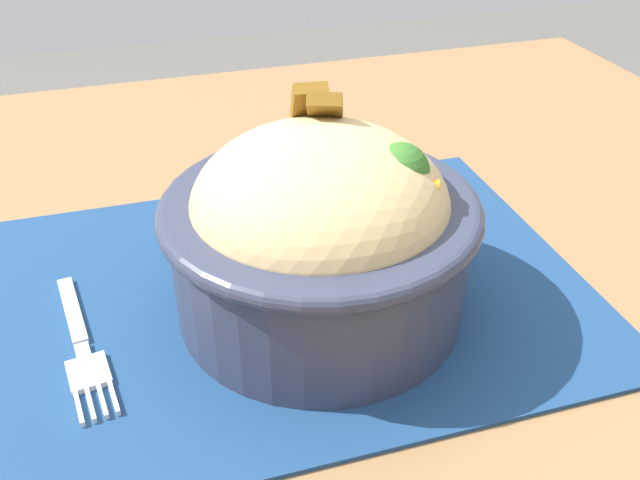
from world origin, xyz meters
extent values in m
cube|color=olive|center=(0.00, 0.00, 0.75)|extent=(1.10, 0.81, 0.04)
cylinder|color=brown|center=(-0.49, -0.34, 0.36)|extent=(0.04, 0.04, 0.73)
cube|color=navy|center=(-0.04, 0.02, 0.76)|extent=(0.44, 0.29, 0.00)
cylinder|color=#2D3347|center=(-0.08, 0.04, 0.80)|extent=(0.17, 0.17, 0.08)
torus|color=#2D3347|center=(-0.08, 0.04, 0.84)|extent=(0.19, 0.19, 0.01)
ellipsoid|color=tan|center=(-0.08, 0.04, 0.84)|extent=(0.20, 0.20, 0.09)
sphere|color=#326624|center=(-0.08, 0.03, 0.86)|extent=(0.03, 0.03, 0.03)
sphere|color=#326624|center=(-0.05, 0.05, 0.86)|extent=(0.03, 0.03, 0.03)
sphere|color=#326624|center=(-0.12, 0.06, 0.86)|extent=(0.03, 0.03, 0.03)
cylinder|color=orange|center=(-0.12, 0.06, 0.86)|extent=(0.04, 0.02, 0.01)
cylinder|color=orange|center=(-0.07, 0.03, 0.86)|extent=(0.03, 0.03, 0.01)
cube|color=brown|center=(-0.10, 0.00, 0.88)|extent=(0.04, 0.06, 0.05)
cube|color=brown|center=(-0.09, -0.01, 0.87)|extent=(0.02, 0.04, 0.05)
cube|color=silver|center=(0.07, 0.00, 0.77)|extent=(0.02, 0.07, 0.00)
cube|color=silver|center=(0.06, 0.04, 0.77)|extent=(0.01, 0.01, 0.00)
cube|color=silver|center=(0.06, 0.06, 0.77)|extent=(0.03, 0.03, 0.00)
cube|color=silver|center=(0.07, 0.09, 0.77)|extent=(0.01, 0.02, 0.00)
cube|color=silver|center=(0.06, 0.09, 0.77)|extent=(0.01, 0.02, 0.00)
cube|color=silver|center=(0.05, 0.08, 0.77)|extent=(0.01, 0.02, 0.00)
cube|color=silver|center=(0.05, 0.08, 0.77)|extent=(0.01, 0.02, 0.00)
camera|label=1|loc=(0.02, 0.36, 1.04)|focal=38.67mm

